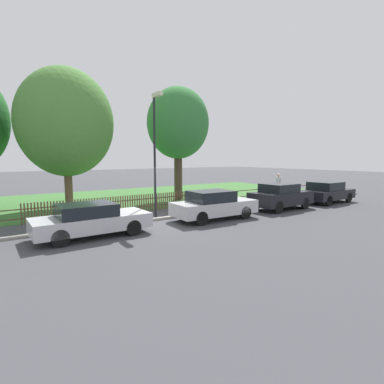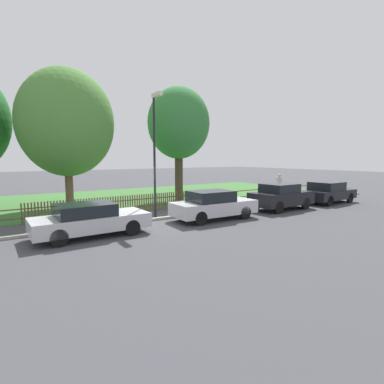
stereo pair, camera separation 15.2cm
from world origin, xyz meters
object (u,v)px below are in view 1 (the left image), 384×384
at_px(parked_car_white_van, 326,192).
at_px(covered_motorcycle, 201,197).
at_px(parked_car_red_compact, 280,196).
at_px(tree_mid_park, 66,123).
at_px(street_lamp, 155,141).
at_px(parked_car_navy_estate, 214,205).
at_px(tree_far_left, 178,124).
at_px(parked_car_black_saloon, 91,220).
at_px(pedestrian_near_fence, 278,185).

xyz_separation_m(parked_car_white_van, covered_motorcycle, (-7.86, 3.15, -0.09)).
distance_m(parked_car_red_compact, tree_mid_park, 12.83).
relative_size(covered_motorcycle, street_lamp, 0.33).
distance_m(parked_car_navy_estate, tree_mid_park, 9.65).
relative_size(parked_car_navy_estate, parked_car_red_compact, 1.09).
bearing_deg(tree_far_left, parked_car_black_saloon, -140.08).
relative_size(parked_car_navy_estate, pedestrian_near_fence, 2.27).
bearing_deg(pedestrian_near_fence, street_lamp, 33.82).
bearing_deg(parked_car_red_compact, tree_mid_park, 143.37).
bearing_deg(parked_car_white_van, parked_car_navy_estate, 178.45).
relative_size(parked_car_white_van, tree_mid_park, 0.50).
distance_m(covered_motorcycle, tree_far_left, 5.89).
height_order(covered_motorcycle, street_lamp, street_lamp).
xyz_separation_m(parked_car_black_saloon, parked_car_white_van, (15.13, -0.10, 0.06)).
relative_size(parked_car_black_saloon, parked_car_red_compact, 1.11).
height_order(parked_car_white_van, street_lamp, street_lamp).
xyz_separation_m(tree_mid_park, street_lamp, (2.93, -5.23, -1.18)).
bearing_deg(pedestrian_near_fence, tree_mid_park, 10.21).
bearing_deg(parked_car_white_van, covered_motorcycle, 156.38).
height_order(parked_car_white_van, covered_motorcycle, parked_car_white_van).
bearing_deg(parked_car_white_van, pedestrian_near_fence, 117.70).
height_order(parked_car_navy_estate, pedestrian_near_fence, pedestrian_near_fence).
distance_m(parked_car_black_saloon, covered_motorcycle, 7.89).
height_order(parked_car_black_saloon, parked_car_red_compact, parked_car_red_compact).
xyz_separation_m(parked_car_red_compact, pedestrian_near_fence, (3.02, 2.69, 0.28)).
distance_m(tree_far_left, pedestrian_near_fence, 8.15).
distance_m(parked_car_navy_estate, parked_car_red_compact, 4.86).
distance_m(parked_car_navy_estate, street_lamp, 4.11).
bearing_deg(street_lamp, parked_car_black_saloon, -154.39).
distance_m(covered_motorcycle, tree_mid_park, 8.75).
xyz_separation_m(tree_far_left, street_lamp, (-4.27, -4.88, -1.54)).
height_order(covered_motorcycle, pedestrian_near_fence, pedestrian_near_fence).
bearing_deg(parked_car_black_saloon, street_lamp, 24.71).
height_order(pedestrian_near_fence, street_lamp, street_lamp).
bearing_deg(street_lamp, parked_car_navy_estate, -42.25).
distance_m(parked_car_navy_estate, pedestrian_near_fence, 8.35).
relative_size(parked_car_navy_estate, covered_motorcycle, 2.15).
distance_m(covered_motorcycle, street_lamp, 4.94).
bearing_deg(parked_car_navy_estate, street_lamp, 139.68).
xyz_separation_m(parked_car_navy_estate, tree_mid_park, (-5.01, 7.12, 4.18)).
height_order(parked_car_navy_estate, parked_car_white_van, parked_car_navy_estate).
relative_size(parked_car_red_compact, tree_mid_park, 0.48).
height_order(parked_car_white_van, pedestrian_near_fence, pedestrian_near_fence).
height_order(covered_motorcycle, tree_far_left, tree_far_left).
bearing_deg(parked_car_white_van, tree_mid_park, 152.07).
xyz_separation_m(parked_car_navy_estate, parked_car_red_compact, (4.86, 0.04, 0.06)).
xyz_separation_m(parked_car_navy_estate, pedestrian_near_fence, (7.88, 2.72, 0.33)).
bearing_deg(parked_car_white_van, parked_car_black_saloon, 177.85).
bearing_deg(pedestrian_near_fence, parked_car_white_van, 148.48).
bearing_deg(tree_far_left, covered_motorcycle, -100.20).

